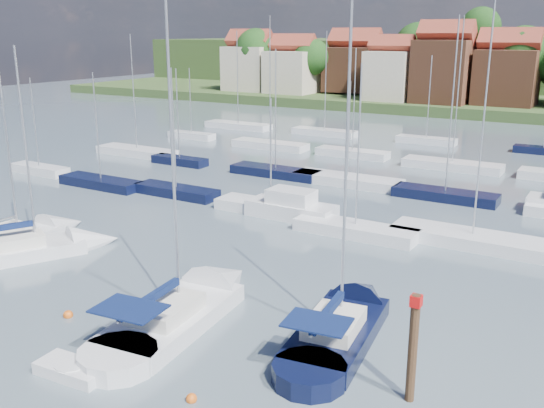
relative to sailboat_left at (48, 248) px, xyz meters
The scene contains 12 objects.
ground 38.06m from the sailboat_left, 66.77° to the left, with size 260.00×260.00×0.00m, color #3F4A55.
sailboat_left is the anchor object (origin of this frame).
sailboat_centre 13.43m from the sailboat_left, ahead, with size 4.81×13.43×17.77m.
sailboat_navy 20.82m from the sailboat_left, ahead, with size 4.61×12.15×16.40m.
sailboat_far 3.20m from the sailboat_left, 163.77° to the left, with size 3.04×10.62×14.03m.
tender 15.71m from the sailboat_left, 36.20° to the right, with size 3.20×1.66×0.67m.
timber_piling 25.68m from the sailboat_left, ahead, with size 0.40×0.40×6.70m.
buoy_c 10.00m from the sailboat_left, 34.27° to the right, with size 0.49×0.49×0.49m, color #D85914.
buoy_d 19.89m from the sailboat_left, 24.37° to the right, with size 0.44×0.44×0.44m, color #D85914.
buoy_e 20.62m from the sailboat_left, ahead, with size 0.42×0.42×0.42m, color beige.
buoy_h 14.32m from the sailboat_left, 12.78° to the right, with size 0.49×0.49×0.49m, color #D85914.
marina_field 34.55m from the sailboat_left, 60.68° to the left, with size 79.62×41.41×15.93m.
Camera 1 is at (16.31, -19.26, 13.82)m, focal length 40.00 mm.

